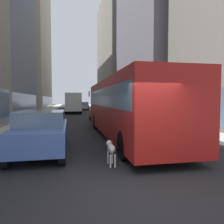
# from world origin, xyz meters

# --- Properties ---
(ground_plane) EXTENTS (120.00, 120.00, 0.00)m
(ground_plane) POSITION_xyz_m (0.00, 35.00, 0.00)
(ground_plane) COLOR #232326
(sidewalk_left) EXTENTS (2.40, 110.00, 0.15)m
(sidewalk_left) POSITION_xyz_m (-5.70, 35.00, 0.07)
(sidewalk_left) COLOR #ADA89E
(sidewalk_left) RESTS_ON ground
(sidewalk_right) EXTENTS (2.40, 110.00, 0.15)m
(sidewalk_right) POSITION_xyz_m (5.70, 35.00, 0.07)
(sidewalk_right) COLOR #ADA89E
(sidewalk_right) RESTS_ON ground
(building_left_far) EXTENTS (10.61, 23.68, 31.82)m
(building_left_far) POSITION_xyz_m (-11.90, 47.07, 15.90)
(building_left_far) COLOR #B2A893
(building_left_far) RESTS_ON ground
(building_right_mid) EXTENTS (11.06, 16.56, 30.12)m
(building_right_mid) POSITION_xyz_m (11.90, 23.48, 15.05)
(building_right_mid) COLOR slate
(building_right_mid) RESTS_ON ground
(building_right_far) EXTENTS (11.96, 20.88, 25.49)m
(building_right_far) POSITION_xyz_m (11.90, 43.73, 12.74)
(building_right_far) COLOR gray
(building_right_far) RESTS_ON ground
(transit_bus) EXTENTS (2.78, 11.53, 3.05)m
(transit_bus) POSITION_xyz_m (1.20, 6.50, 1.78)
(transit_bus) COLOR red
(transit_bus) RESTS_ON ground
(car_white_van) EXTENTS (1.87, 4.54, 1.62)m
(car_white_van) POSITION_xyz_m (-1.20, 40.71, 0.82)
(car_white_van) COLOR silver
(car_white_van) RESTS_ON ground
(car_silver_sedan) EXTENTS (1.76, 4.50, 1.62)m
(car_silver_sedan) POSITION_xyz_m (1.20, 39.07, 0.82)
(car_silver_sedan) COLOR #B7BABF
(car_silver_sedan) RESTS_ON ground
(car_yellow_taxi) EXTENTS (1.83, 4.71, 1.62)m
(car_yellow_taxi) POSITION_xyz_m (1.20, 15.38, 0.82)
(car_yellow_taxi) COLOR yellow
(car_yellow_taxi) RESTS_ON ground
(car_blue_hatchback) EXTENTS (1.84, 4.72, 1.62)m
(car_blue_hatchback) POSITION_xyz_m (-2.80, 4.04, 0.82)
(car_blue_hatchback) COLOR #4C6BB7
(car_blue_hatchback) RESTS_ON ground
(box_truck) EXTENTS (2.30, 7.50, 3.05)m
(box_truck) POSITION_xyz_m (-1.20, 28.74, 1.67)
(box_truck) COLOR #A51919
(box_truck) RESTS_ON ground
(dalmatian_dog) EXTENTS (0.22, 0.96, 0.72)m
(dalmatian_dog) POSITION_xyz_m (-0.48, 1.89, 0.51)
(dalmatian_dog) COLOR white
(dalmatian_dog) RESTS_ON ground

